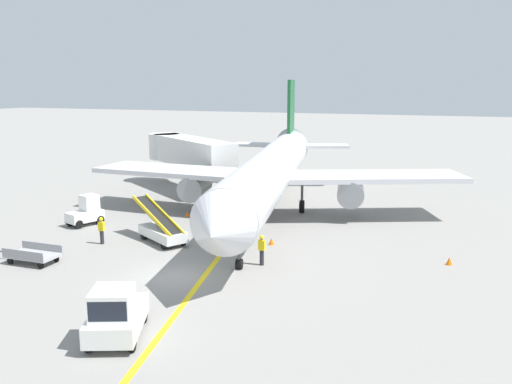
# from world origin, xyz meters

# --- Properties ---
(ground_plane) EXTENTS (300.00, 300.00, 0.00)m
(ground_plane) POSITION_xyz_m (0.00, 0.00, 0.00)
(ground_plane) COLOR gray
(taxi_line_yellow) EXTENTS (14.72, 78.74, 0.01)m
(taxi_line_yellow) POSITION_xyz_m (0.68, 5.00, 0.00)
(taxi_line_yellow) COLOR yellow
(taxi_line_yellow) RESTS_ON ground
(airliner) EXTENTS (28.14, 35.20, 10.10)m
(airliner) POSITION_xyz_m (0.58, 14.16, 3.42)
(airliner) COLOR silver
(airliner) RESTS_ON ground
(jet_bridge) EXTENTS (11.85, 9.51, 4.85)m
(jet_bridge) POSITION_xyz_m (-10.44, 21.65, 3.54)
(jet_bridge) COLOR silver
(jet_bridge) RESTS_ON ground
(pushback_tug) EXTENTS (3.10, 4.05, 2.20)m
(pushback_tug) POSITION_xyz_m (1.24, -6.84, 0.99)
(pushback_tug) COLOR silver
(pushback_tug) RESTS_ON ground
(baggage_tug_near_wing) EXTENTS (2.07, 2.71, 2.10)m
(baggage_tug_near_wing) POSITION_xyz_m (-10.79, 7.25, 0.93)
(baggage_tug_near_wing) COLOR silver
(baggage_tug_near_wing) RESTS_ON ground
(belt_loader_forward_hold) EXTENTS (4.91, 3.70, 2.59)m
(belt_loader_forward_hold) POSITION_xyz_m (-3.67, 5.31, 0.78)
(belt_loader_forward_hold) COLOR silver
(belt_loader_forward_hold) RESTS_ON ground
(baggage_cart_loaded) EXTENTS (3.76, 1.58, 0.94)m
(baggage_cart_loaded) POSITION_xyz_m (-8.38, -0.70, 0.47)
(baggage_cart_loaded) COLOR #A5A5A8
(baggage_cart_loaded) RESTS_ON ground
(ground_crew_marshaller) EXTENTS (0.36, 0.24, 1.70)m
(ground_crew_marshaller) POSITION_xyz_m (3.68, 3.33, 0.91)
(ground_crew_marshaller) COLOR #26262D
(ground_crew_marshaller) RESTS_ON ground
(ground_crew_wing_walker) EXTENTS (0.36, 0.24, 1.70)m
(ground_crew_wing_walker) POSITION_xyz_m (-6.97, 3.68, 0.91)
(ground_crew_wing_walker) COLOR #26262D
(ground_crew_wing_walker) RESTS_ON ground
(safety_cone_nose_left) EXTENTS (0.36, 0.36, 0.44)m
(safety_cone_nose_left) POSITION_xyz_m (13.36, 6.92, 0.22)
(safety_cone_nose_left) COLOR orange
(safety_cone_nose_left) RESTS_ON ground
(safety_cone_nose_right) EXTENTS (0.36, 0.36, 0.44)m
(safety_cone_nose_right) POSITION_xyz_m (-5.22, 11.78, 0.22)
(safety_cone_nose_right) COLOR orange
(safety_cone_nose_right) RESTS_ON ground
(safety_cone_wingtip_left) EXTENTS (0.36, 0.36, 0.44)m
(safety_cone_wingtip_left) POSITION_xyz_m (2.98, 7.12, 0.22)
(safety_cone_wingtip_left) COLOR orange
(safety_cone_wingtip_left) RESTS_ON ground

